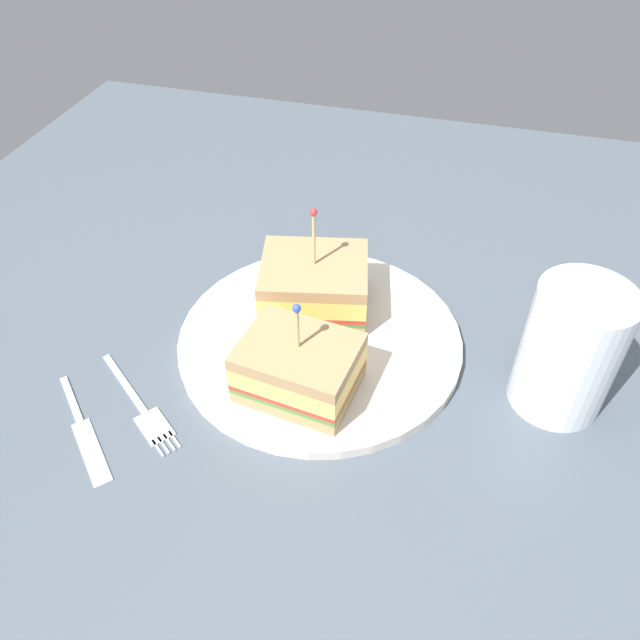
{
  "coord_description": "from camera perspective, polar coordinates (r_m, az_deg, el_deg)",
  "views": [
    {
      "loc": [
        -41.23,
        -11.33,
        42.21
      ],
      "look_at": [
        0.0,
        0.0,
        3.04
      ],
      "focal_mm": 35.31,
      "sensor_mm": 36.0,
      "label": 1
    }
  ],
  "objects": [
    {
      "name": "sandwich_half_front",
      "position": [
        0.61,
        -0.53,
        3.17
      ],
      "size": [
        10.55,
        11.65,
        11.26
      ],
      "color": "tan",
      "rests_on": "plate"
    },
    {
      "name": "fork",
      "position": [
        0.56,
        -15.62,
        -8.01
      ],
      "size": [
        9.17,
        11.31,
        0.35
      ],
      "color": "silver",
      "rests_on": "ground_plane"
    },
    {
      "name": "drink_glass",
      "position": [
        0.56,
        21.51,
        -3.09
      ],
      "size": [
        7.79,
        7.79,
        11.79
      ],
      "color": "gold",
      "rests_on": "ground_plane"
    },
    {
      "name": "knife",
      "position": [
        0.56,
        -20.59,
        -9.55
      ],
      "size": [
        9.68,
        9.88,
        0.35
      ],
      "color": "silver",
      "rests_on": "ground_plane"
    },
    {
      "name": "plate",
      "position": [
        0.6,
        0.0,
        -1.78
      ],
      "size": [
        26.68,
        26.68,
        1.04
      ],
      "primitive_type": "cylinder",
      "color": "silver",
      "rests_on": "ground_plane"
    },
    {
      "name": "sandwich_half_back",
      "position": [
        0.53,
        -2.1,
        -4.31
      ],
      "size": [
        8.61,
        10.41,
        9.55
      ],
      "color": "tan",
      "rests_on": "plate"
    },
    {
      "name": "ground_plane",
      "position": [
        0.61,
        0.0,
        -2.81
      ],
      "size": [
        103.77,
        103.77,
        2.0
      ],
      "primitive_type": "cube",
      "color": "#4C5660"
    }
  ]
}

